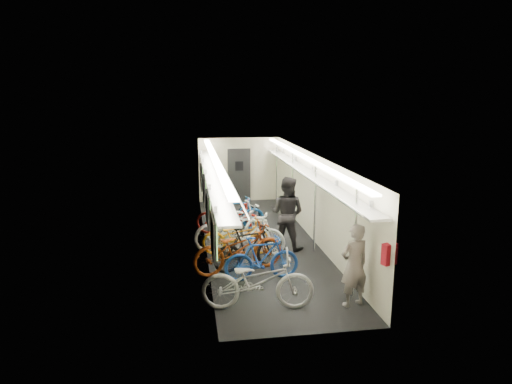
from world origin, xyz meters
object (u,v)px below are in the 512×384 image
object	(u,v)px
bicycle_1	(262,258)
passenger_near	(354,265)
backpack	(389,254)
passenger_mid	(287,213)
bicycle_0	(258,281)

from	to	relation	value
bicycle_1	passenger_near	world-z (taller)	passenger_near
bicycle_1	backpack	bearing A→B (deg)	-142.68
passenger_mid	bicycle_0	bearing A→B (deg)	103.52
bicycle_1	passenger_near	distance (m)	2.16
bicycle_1	passenger_mid	world-z (taller)	passenger_mid
bicycle_0	passenger_mid	world-z (taller)	passenger_mid
bicycle_0	passenger_near	xyz separation A→B (m)	(1.84, -0.13, 0.26)
bicycle_0	passenger_mid	distance (m)	3.55
passenger_near	bicycle_1	bearing A→B (deg)	-59.36
passenger_near	backpack	xyz separation A→B (m)	(0.36, -0.70, 0.46)
passenger_mid	backpack	xyz separation A→B (m)	(0.91, -4.12, 0.32)
passenger_near	passenger_mid	xyz separation A→B (m)	(-0.55, 3.42, 0.14)
bicycle_0	bicycle_1	xyz separation A→B (m)	(0.30, 1.35, -0.06)
bicycle_1	backpack	size ratio (longest dim) A/B	4.38
backpack	bicycle_1	bearing A→B (deg)	112.09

